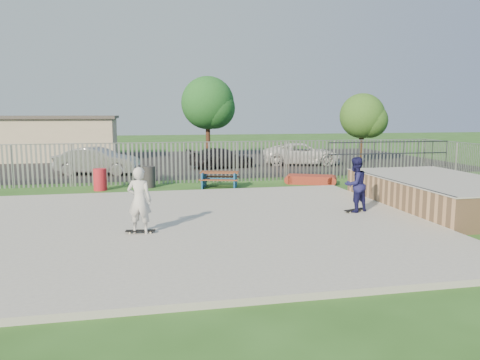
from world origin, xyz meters
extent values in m
plane|color=#264F1B|center=(0.00, 0.00, 0.00)|extent=(120.00, 120.00, 0.00)
cube|color=#9B9A95|center=(0.00, 0.00, 0.07)|extent=(15.00, 12.00, 0.15)
cube|color=#A6805C|center=(9.50, 1.00, 0.53)|extent=(4.00, 7.00, 1.05)
cube|color=#9E9E99|center=(9.50, 1.00, 1.07)|extent=(4.05, 7.05, 0.04)
cylinder|color=#383A3F|center=(7.52, 1.00, 1.08)|extent=(0.06, 7.00, 0.06)
cube|color=brown|center=(2.47, 7.34, 0.71)|extent=(1.86, 1.12, 0.06)
cube|color=brown|center=(2.32, 6.78, 0.43)|extent=(1.75, 0.73, 0.05)
cube|color=brown|center=(2.63, 7.90, 0.43)|extent=(1.75, 0.73, 0.05)
cube|color=#144E8F|center=(2.47, 7.34, 0.36)|extent=(1.86, 1.72, 0.72)
cube|color=maroon|center=(6.99, 7.55, 0.21)|extent=(2.29, 1.78, 0.41)
cylinder|color=#B41B27|center=(-2.85, 7.61, 0.48)|extent=(0.58, 0.58, 0.97)
cylinder|color=#262628|center=(-0.72, 8.01, 0.49)|extent=(0.59, 0.59, 0.98)
cube|color=black|center=(0.00, 19.00, 0.01)|extent=(40.00, 18.00, 0.02)
imported|color=#A2A2A7|center=(-3.42, 13.07, 0.77)|extent=(4.83, 2.71, 1.51)
imported|color=black|center=(3.85, 14.87, 0.64)|extent=(4.52, 2.58, 1.23)
imported|color=white|center=(9.31, 15.50, 0.73)|extent=(5.44, 3.21, 1.42)
cube|color=beige|center=(-8.00, 23.00, 1.50)|extent=(10.00, 6.00, 3.00)
cube|color=#4C4742|center=(-8.00, 23.00, 3.10)|extent=(10.40, 6.40, 0.20)
cylinder|color=#45291B|center=(3.94, 21.75, 1.78)|extent=(0.34, 0.34, 3.56)
sphere|color=#1C521E|center=(3.94, 21.75, 4.16)|extent=(3.99, 3.99, 3.99)
cylinder|color=#382616|center=(13.88, 16.28, 1.37)|extent=(0.33, 0.33, 2.75)
sphere|color=#2F571D|center=(13.88, 16.28, 3.21)|extent=(3.08, 3.08, 3.08)
cube|color=black|center=(5.89, 0.44, 0.21)|extent=(0.82, 0.49, 0.02)
cube|color=black|center=(-1.09, -0.96, 0.21)|extent=(0.82, 0.30, 0.02)
imported|color=#161647|center=(5.89, 0.44, 1.06)|extent=(1.08, 0.98, 1.83)
imported|color=silver|center=(-1.09, -0.96, 1.06)|extent=(0.77, 0.62, 1.83)
camera|label=1|loc=(-0.95, -13.72, 3.41)|focal=35.00mm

